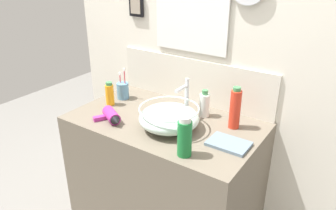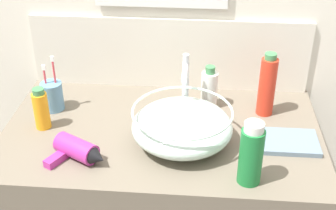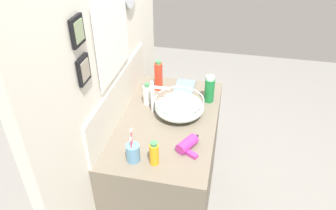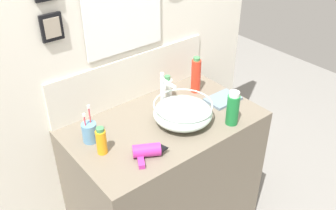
{
  "view_description": "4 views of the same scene",
  "coord_description": "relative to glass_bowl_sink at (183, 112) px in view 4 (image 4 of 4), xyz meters",
  "views": [
    {
      "loc": [
        0.94,
        -1.35,
        1.74
      ],
      "look_at": [
        0.02,
        0.0,
        1.0
      ],
      "focal_mm": 35.0,
      "sensor_mm": 36.0,
      "label": 1
    },
    {
      "loc": [
        0.13,
        -1.3,
        1.78
      ],
      "look_at": [
        0.02,
        0.0,
        1.0
      ],
      "focal_mm": 50.0,
      "sensor_mm": 36.0,
      "label": 2
    },
    {
      "loc": [
        -1.66,
        -0.36,
        2.18
      ],
      "look_at": [
        0.02,
        0.0,
        1.0
      ],
      "focal_mm": 35.0,
      "sensor_mm": 36.0,
      "label": 3
    },
    {
      "loc": [
        -1.04,
        -1.33,
        2.09
      ],
      "look_at": [
        0.02,
        0.0,
        1.0
      ],
      "focal_mm": 40.0,
      "sensor_mm": 36.0,
      "label": 4
    }
  ],
  "objects": [
    {
      "name": "back_panel",
      "position": [
        -0.07,
        0.41,
        0.27
      ],
      "size": [
        1.84,
        0.09,
        2.46
      ],
      "color": "silver",
      "rests_on": "ground"
    },
    {
      "name": "shampoo_bottle",
      "position": [
        0.08,
        0.24,
        0.01
      ],
      "size": [
        0.06,
        0.06,
        0.16
      ],
      "color": "white",
      "rests_on": "vanity_counter"
    },
    {
      "name": "faucet",
      "position": [
        -0.0,
        0.16,
        0.07
      ],
      "size": [
        0.02,
        0.13,
        0.23
      ],
      "color": "silver",
      "rests_on": "vanity_counter"
    },
    {
      "name": "glass_bowl_sink",
      "position": [
        0.0,
        0.0,
        0.0
      ],
      "size": [
        0.32,
        0.32,
        0.12
      ],
      "color": "silver",
      "rests_on": "vanity_counter"
    },
    {
      "name": "hair_drier",
      "position": [
        -0.31,
        -0.11,
        -0.03
      ],
      "size": [
        0.2,
        0.14,
        0.07
      ],
      "color": "#B22D8C",
      "rests_on": "vanity_counter"
    },
    {
      "name": "toothbrush_cup",
      "position": [
        -0.47,
        0.17,
        -0.01
      ],
      "size": [
        0.08,
        0.08,
        0.21
      ],
      "color": "#598CB2",
      "rests_on": "vanity_counter"
    },
    {
      "name": "soap_dispenser",
      "position": [
        -0.47,
        0.05,
        0.01
      ],
      "size": [
        0.05,
        0.05,
        0.15
      ],
      "color": "orange",
      "rests_on": "vanity_counter"
    },
    {
      "name": "vanity_counter",
      "position": [
        -0.07,
        0.06,
        -0.51
      ],
      "size": [
        1.07,
        0.64,
        0.9
      ],
      "primitive_type": "cube",
      "color": "#6B6051",
      "rests_on": "ground"
    },
    {
      "name": "hand_towel",
      "position": [
        0.34,
        0.02,
        -0.06
      ],
      "size": [
        0.2,
        0.14,
        0.02
      ],
      "primitive_type": "cube",
      "color": "slate",
      "rests_on": "vanity_counter"
    },
    {
      "name": "spray_bottle",
      "position": [
        0.2,
        -0.17,
        0.03
      ],
      "size": [
        0.07,
        0.07,
        0.2
      ],
      "color": "#197233",
      "rests_on": "vanity_counter"
    },
    {
      "name": "lotion_bottle",
      "position": [
        0.28,
        0.21,
        0.05
      ],
      "size": [
        0.06,
        0.06,
        0.23
      ],
      "color": "red",
      "rests_on": "vanity_counter"
    }
  ]
}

